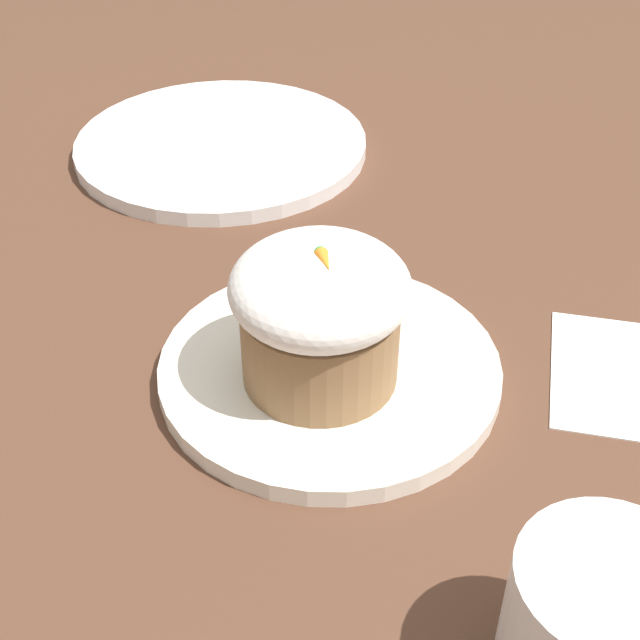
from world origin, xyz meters
TOP-DOWN VIEW (x-y plane):
  - ground_plane at (0.00, 0.00)m, footprint 4.00×4.00m
  - dessert_plate at (0.00, 0.00)m, footprint 0.22×0.22m
  - carrot_cake at (0.01, -0.01)m, footprint 0.11×0.11m
  - spoon at (-0.01, -0.01)m, footprint 0.12×0.08m
  - coffee_cup at (0.23, 0.05)m, footprint 0.11×0.08m
  - side_plate at (-0.32, -0.01)m, footprint 0.26×0.26m
  - paper_napkin at (0.05, 0.18)m, footprint 0.15×0.14m

SIDE VIEW (x-z plane):
  - ground_plane at x=0.00m, z-range 0.00..0.00m
  - paper_napkin at x=0.05m, z-range 0.00..0.00m
  - dessert_plate at x=0.00m, z-range 0.00..0.01m
  - side_plate at x=-0.32m, z-range 0.00..0.01m
  - spoon at x=-0.01m, z-range 0.01..0.02m
  - coffee_cup at x=0.23m, z-range 0.00..0.08m
  - carrot_cake at x=0.01m, z-range 0.01..0.11m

